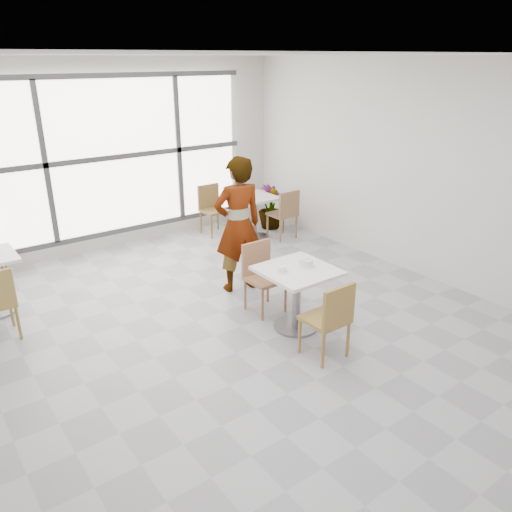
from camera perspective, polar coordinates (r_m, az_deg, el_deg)
floor at (r=6.00m, az=-1.72°, el=-8.03°), size 7.00×7.00×0.00m
ceiling at (r=5.20m, az=-2.12°, el=21.96°), size 7.00×7.00×0.00m
wall_back at (r=8.46m, az=-15.80°, el=10.92°), size 6.00×0.00×6.00m
wall_right at (r=7.48m, az=17.60°, el=9.38°), size 0.00×7.00×7.00m
window at (r=8.40m, az=-15.63°, el=10.86°), size 4.60×0.07×2.52m
main_table at (r=5.76m, az=4.69°, el=-3.58°), size 0.80×0.80×0.75m
chair_near at (r=5.23m, az=8.52°, el=-6.81°), size 0.42×0.42×0.87m
chair_far at (r=6.19m, az=0.61°, el=-1.83°), size 0.42×0.42×0.87m
oatmeal_bowl at (r=5.75m, az=5.73°, el=-0.69°), size 0.21×0.21×0.09m
coffee_cup at (r=5.55m, az=2.97°, el=-1.61°), size 0.16×0.13×0.07m
person at (r=6.60m, az=-2.05°, el=3.54°), size 0.73×0.55×1.83m
bg_table_right at (r=8.69m, az=-0.24°, el=5.14°), size 0.70×0.70×0.75m
bg_chair_right_near at (r=8.65m, az=3.35°, el=5.10°), size 0.42×0.42×0.87m
bg_chair_right_far at (r=9.00m, az=-5.07°, el=5.72°), size 0.42×0.42×0.87m
plant_right at (r=9.25m, az=1.68°, el=5.61°), size 0.55×0.55×0.80m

